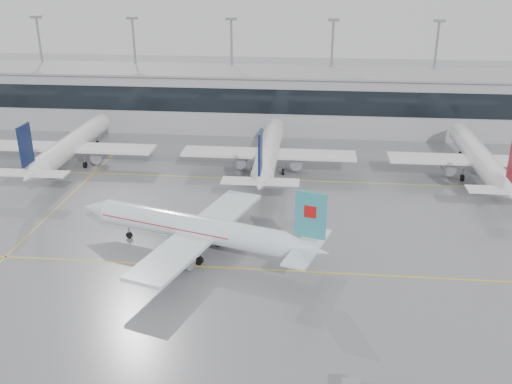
# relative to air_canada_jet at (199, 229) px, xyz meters

# --- Properties ---
(ground) EXTENTS (320.00, 320.00, 0.00)m
(ground) POSITION_rel_air_canada_jet_xyz_m (6.13, -3.29, -3.30)
(ground) COLOR slate
(ground) RESTS_ON ground
(taxi_line_main) EXTENTS (120.00, 0.25, 0.01)m
(taxi_line_main) POSITION_rel_air_canada_jet_xyz_m (6.13, -3.29, -3.30)
(taxi_line_main) COLOR gold
(taxi_line_main) RESTS_ON ground
(taxi_line_north) EXTENTS (120.00, 0.25, 0.01)m
(taxi_line_north) POSITION_rel_air_canada_jet_xyz_m (6.13, 26.71, -3.30)
(taxi_line_north) COLOR gold
(taxi_line_north) RESTS_ON ground
(taxi_line_cross) EXTENTS (0.25, 60.00, 0.01)m
(taxi_line_cross) POSITION_rel_air_canada_jet_xyz_m (-23.87, 11.71, -3.30)
(taxi_line_cross) COLOR gold
(taxi_line_cross) RESTS_ON ground
(terminal) EXTENTS (180.00, 15.00, 12.00)m
(terminal) POSITION_rel_air_canada_jet_xyz_m (6.13, 58.71, 2.70)
(terminal) COLOR #99999D
(terminal) RESTS_ON ground
(terminal_glass) EXTENTS (180.00, 0.20, 5.00)m
(terminal_glass) POSITION_rel_air_canada_jet_xyz_m (6.13, 51.16, 4.20)
(terminal_glass) COLOR black
(terminal_glass) RESTS_ON ground
(terminal_roof) EXTENTS (182.00, 16.00, 0.40)m
(terminal_roof) POSITION_rel_air_canada_jet_xyz_m (6.13, 58.71, 8.90)
(terminal_roof) COLOR gray
(terminal_roof) RESTS_ON ground
(light_masts) EXTENTS (156.40, 1.00, 22.60)m
(light_masts) POSITION_rel_air_canada_jet_xyz_m (6.13, 64.71, 10.04)
(light_masts) COLOR gray
(light_masts) RESTS_ON ground
(air_canada_jet) EXTENTS (33.57, 26.88, 10.51)m
(air_canada_jet) POSITION_rel_air_canada_jet_xyz_m (0.00, 0.00, 0.00)
(air_canada_jet) COLOR silver
(air_canada_jet) RESTS_ON ground
(parked_jet_b) EXTENTS (29.64, 36.96, 11.72)m
(parked_jet_b) POSITION_rel_air_canada_jet_xyz_m (-28.87, 30.40, 0.41)
(parked_jet_b) COLOR white
(parked_jet_b) RESTS_ON ground
(parked_jet_c) EXTENTS (29.64, 36.96, 11.72)m
(parked_jet_c) POSITION_rel_air_canada_jet_xyz_m (6.13, 30.40, 0.41)
(parked_jet_c) COLOR white
(parked_jet_c) RESTS_ON ground
(parked_jet_d) EXTENTS (29.64, 36.96, 11.72)m
(parked_jet_d) POSITION_rel_air_canada_jet_xyz_m (41.13, 30.40, 0.41)
(parked_jet_d) COLOR white
(parked_jet_d) RESTS_ON ground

